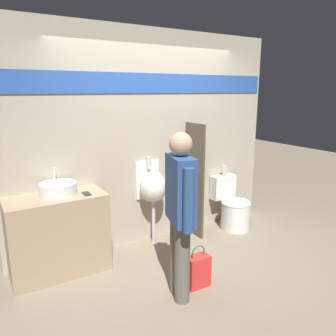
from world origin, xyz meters
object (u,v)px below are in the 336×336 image
object	(u,v)px
sink_basin	(58,189)
shopping_bag	(198,271)
cell_phone	(86,194)
urinal_near_counter	(153,187)
toilet	(232,208)
person_in_vest	(180,210)

from	to	relation	value
sink_basin	shopping_bag	xyz separation A→B (m)	(1.08, -1.06, -0.77)
sink_basin	cell_phone	distance (m)	0.30
sink_basin	urinal_near_counter	world-z (taller)	sink_basin
toilet	shopping_bag	distance (m)	1.62
person_in_vest	shopping_bag	size ratio (longest dim) A/B	3.57
shopping_bag	cell_phone	bearing A→B (deg)	132.10
sink_basin	toilet	distance (m)	2.48
toilet	person_in_vest	distance (m)	1.94
sink_basin	urinal_near_counter	xyz separation A→B (m)	(1.17, 0.04, -0.17)
sink_basin	shopping_bag	world-z (taller)	sink_basin
person_in_vest	shopping_bag	bearing A→B (deg)	-64.72
urinal_near_counter	toilet	size ratio (longest dim) A/B	1.29
urinal_near_counter	person_in_vest	distance (m)	1.21
sink_basin	person_in_vest	distance (m)	1.38
cell_phone	toilet	size ratio (longest dim) A/B	0.16
toilet	shopping_bag	world-z (taller)	toilet
shopping_bag	sink_basin	bearing A→B (deg)	135.45
toilet	shopping_bag	bearing A→B (deg)	-144.31
sink_basin	shopping_bag	distance (m)	1.70
urinal_near_counter	shopping_bag	xyz separation A→B (m)	(-0.09, -1.11, -0.60)
shopping_bag	urinal_near_counter	bearing A→B (deg)	85.29
sink_basin	cell_phone	bearing A→B (deg)	-30.57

